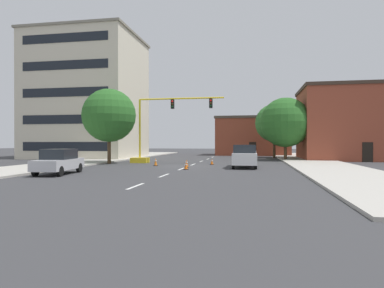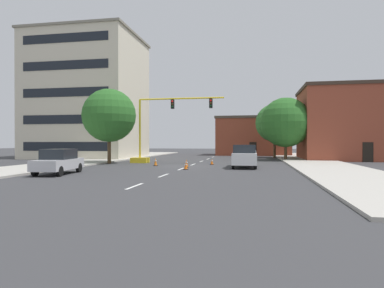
% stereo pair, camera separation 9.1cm
% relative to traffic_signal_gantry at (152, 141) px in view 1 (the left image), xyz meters
% --- Properties ---
extents(ground_plane, '(160.00, 160.00, 0.00)m').
position_rel_traffic_signal_gantry_xyz_m(ground_plane, '(4.75, -4.11, -2.29)').
color(ground_plane, '#38383A').
extents(sidewalk_left, '(6.00, 56.00, 0.14)m').
position_rel_traffic_signal_gantry_xyz_m(sidewalk_left, '(-7.38, 3.89, -2.22)').
color(sidewalk_left, '#B2ADA3').
rests_on(sidewalk_left, ground_plane).
extents(sidewalk_right, '(6.00, 56.00, 0.14)m').
position_rel_traffic_signal_gantry_xyz_m(sidewalk_right, '(16.88, 3.89, -2.22)').
color(sidewalk_right, '#B2ADA3').
rests_on(sidewalk_right, ground_plane).
extents(lane_stripe_seg_0, '(0.16, 2.40, 0.01)m').
position_rel_traffic_signal_gantry_xyz_m(lane_stripe_seg_0, '(4.75, -18.11, -2.29)').
color(lane_stripe_seg_0, silver).
rests_on(lane_stripe_seg_0, ground_plane).
extents(lane_stripe_seg_1, '(0.16, 2.40, 0.01)m').
position_rel_traffic_signal_gantry_xyz_m(lane_stripe_seg_1, '(4.75, -12.61, -2.29)').
color(lane_stripe_seg_1, silver).
rests_on(lane_stripe_seg_1, ground_plane).
extents(lane_stripe_seg_2, '(0.16, 2.40, 0.01)m').
position_rel_traffic_signal_gantry_xyz_m(lane_stripe_seg_2, '(4.75, -7.11, -2.29)').
color(lane_stripe_seg_2, silver).
rests_on(lane_stripe_seg_2, ground_plane).
extents(lane_stripe_seg_3, '(0.16, 2.40, 0.01)m').
position_rel_traffic_signal_gantry_xyz_m(lane_stripe_seg_3, '(4.75, -1.61, -2.29)').
color(lane_stripe_seg_3, silver).
rests_on(lane_stripe_seg_3, ground_plane).
extents(lane_stripe_seg_4, '(0.16, 2.40, 0.01)m').
position_rel_traffic_signal_gantry_xyz_m(lane_stripe_seg_4, '(4.75, 3.89, -2.29)').
color(lane_stripe_seg_4, silver).
rests_on(lane_stripe_seg_4, ground_plane).
extents(lane_stripe_seg_5, '(0.16, 2.40, 0.01)m').
position_rel_traffic_signal_gantry_xyz_m(lane_stripe_seg_5, '(4.75, 9.39, -2.29)').
color(lane_stripe_seg_5, silver).
rests_on(lane_stripe_seg_5, ground_plane).
extents(lane_stripe_seg_6, '(0.16, 2.40, 0.01)m').
position_rel_traffic_signal_gantry_xyz_m(lane_stripe_seg_6, '(4.75, 14.89, -2.29)').
color(lane_stripe_seg_6, silver).
rests_on(lane_stripe_seg_6, ground_plane).
extents(building_tall_left, '(14.35, 12.39, 16.99)m').
position_rel_traffic_signal_gantry_xyz_m(building_tall_left, '(-12.25, 9.62, 6.21)').
color(building_tall_left, beige).
rests_on(building_tall_left, ground_plane).
extents(building_brick_center, '(12.29, 8.48, 6.44)m').
position_rel_traffic_signal_gantry_xyz_m(building_brick_center, '(10.51, 23.88, 0.94)').
color(building_brick_center, brown).
rests_on(building_brick_center, ground_plane).
extents(building_row_right, '(13.07, 10.10, 9.03)m').
position_rel_traffic_signal_gantry_xyz_m(building_row_right, '(22.99, 10.51, 2.23)').
color(building_row_right, brown).
rests_on(building_row_right, ground_plane).
extents(traffic_signal_gantry, '(9.86, 1.20, 6.83)m').
position_rel_traffic_signal_gantry_xyz_m(traffic_signal_gantry, '(0.00, 0.00, 0.00)').
color(traffic_signal_gantry, yellow).
rests_on(traffic_signal_gantry, ground_plane).
extents(tree_left_near, '(5.48, 5.48, 7.69)m').
position_rel_traffic_signal_gantry_xyz_m(tree_left_near, '(-4.01, -1.74, 2.65)').
color(tree_left_near, '#4C3823').
rests_on(tree_left_near, ground_plane).
extents(tree_right_far, '(5.33, 5.33, 7.57)m').
position_rel_traffic_signal_gantry_xyz_m(tree_right_far, '(13.52, 14.47, 2.60)').
color(tree_right_far, '#4C3823').
rests_on(tree_right_far, ground_plane).
extents(tree_right_mid, '(6.00, 6.00, 7.58)m').
position_rel_traffic_signal_gantry_xyz_m(tree_right_mid, '(14.42, 7.73, 2.29)').
color(tree_right_mid, '#4C3823').
rests_on(tree_right_mid, ground_plane).
extents(pickup_truck_white, '(2.10, 5.43, 1.99)m').
position_rel_traffic_signal_gantry_xyz_m(pickup_truck_white, '(9.85, -4.68, -1.32)').
color(pickup_truck_white, white).
rests_on(pickup_truck_white, ground_plane).
extents(sedan_silver_near_left, '(2.34, 4.68, 1.74)m').
position_rel_traffic_signal_gantry_xyz_m(sedan_silver_near_left, '(-2.64, -13.05, -1.40)').
color(sedan_silver_near_left, '#B7B7BC').
rests_on(sedan_silver_near_left, ground_plane).
extents(traffic_cone_roadside_a, '(0.36, 0.36, 0.70)m').
position_rel_traffic_signal_gantry_xyz_m(traffic_cone_roadside_a, '(4.86, -5.41, -1.95)').
color(traffic_cone_roadside_a, black).
rests_on(traffic_cone_roadside_a, ground_plane).
extents(traffic_cone_roadside_b, '(0.36, 0.36, 0.61)m').
position_rel_traffic_signal_gantry_xyz_m(traffic_cone_roadside_b, '(5.24, -7.65, -1.99)').
color(traffic_cone_roadside_b, black).
rests_on(traffic_cone_roadside_b, ground_plane).
extents(traffic_cone_roadside_c, '(0.36, 0.36, 0.74)m').
position_rel_traffic_signal_gantry_xyz_m(traffic_cone_roadside_c, '(1.63, -4.02, -1.93)').
color(traffic_cone_roadside_c, black).
rests_on(traffic_cone_roadside_c, ground_plane).
extents(traffic_cone_roadside_d, '(0.36, 0.36, 0.60)m').
position_rel_traffic_signal_gantry_xyz_m(traffic_cone_roadside_d, '(6.61, -1.52, -2.00)').
color(traffic_cone_roadside_d, black).
rests_on(traffic_cone_roadside_d, ground_plane).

